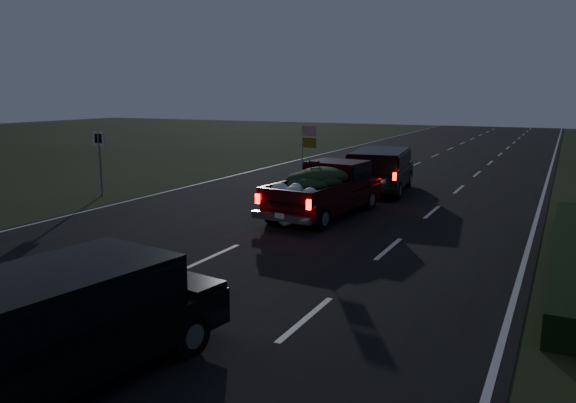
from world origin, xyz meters
The scene contains 7 objects.
ground centered at (0.00, 0.00, 0.00)m, with size 120.00×120.00×0.00m, color black.
road_asphalt centered at (0.00, 0.00, 0.01)m, with size 14.00×120.00×0.02m, color black.
hedge_row centered at (7.80, 3.00, 0.30)m, with size 1.00×10.00×0.60m, color black.
route_sign centered at (-8.50, 5.00, 1.66)m, with size 0.55×0.08×2.50m.
pickup_truck centered at (0.63, 5.41, 0.96)m, with size 2.28×5.02×2.56m.
lead_suv centered at (0.89, 10.42, 1.04)m, with size 2.59×5.00×1.38m.
rear_suv centered at (1.54, -5.98, 0.98)m, with size 2.55×4.75×1.30m.
Camera 1 is at (7.41, -10.87, 3.86)m, focal length 35.00 mm.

